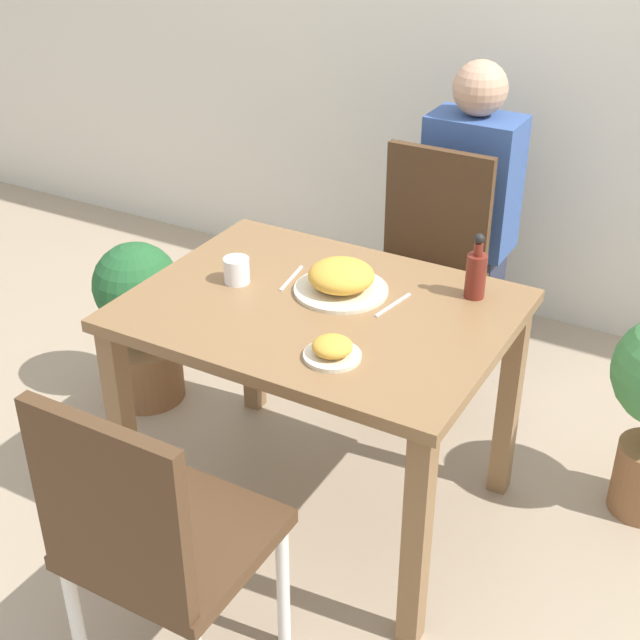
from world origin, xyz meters
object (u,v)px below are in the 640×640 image
(drink_cup, at_px, (237,270))
(sauce_bottle, at_px, (476,273))
(chair_near, at_px, (152,538))
(potted_plant_left, at_px, (140,317))
(chair_far, at_px, (422,263))
(food_plate, at_px, (341,279))
(side_plate, at_px, (332,350))
(person_figure, at_px, (469,215))

(drink_cup, height_order, sauce_bottle, sauce_bottle)
(chair_near, bearing_deg, potted_plant_left, -48.68)
(chair_far, height_order, drink_cup, chair_far)
(food_plate, bearing_deg, chair_near, -89.89)
(chair_near, relative_size, side_plate, 6.07)
(side_plate, bearing_deg, potted_plant_left, 157.27)
(chair_near, distance_m, side_plate, 0.63)
(chair_far, xyz_separation_m, side_plate, (0.18, -1.01, 0.23))
(sauce_bottle, height_order, potted_plant_left, sauce_bottle)
(chair_near, bearing_deg, sauce_bottle, -107.94)
(food_plate, distance_m, sauce_bottle, 0.38)
(food_plate, relative_size, person_figure, 0.23)
(side_plate, distance_m, potted_plant_left, 1.19)
(food_plate, distance_m, potted_plant_left, 0.98)
(drink_cup, xyz_separation_m, sauce_bottle, (0.64, 0.26, 0.04))
(person_figure, bearing_deg, chair_near, -90.09)
(chair_near, distance_m, drink_cup, 0.89)
(chair_near, distance_m, potted_plant_left, 1.34)
(sauce_bottle, bearing_deg, side_plate, -111.77)
(chair_far, bearing_deg, food_plate, -87.08)
(drink_cup, height_order, potted_plant_left, drink_cup)
(potted_plant_left, bearing_deg, side_plate, -22.73)
(drink_cup, relative_size, potted_plant_left, 0.12)
(chair_near, relative_size, chair_far, 1.00)
(chair_far, distance_m, food_plate, 0.73)
(side_plate, bearing_deg, chair_far, 100.34)
(chair_near, xyz_separation_m, potted_plant_left, (-0.88, 1.00, -0.17))
(drink_cup, relative_size, sauce_bottle, 0.39)
(potted_plant_left, bearing_deg, person_figure, 46.30)
(chair_near, distance_m, food_plate, 0.93)
(chair_near, relative_size, sauce_bottle, 4.62)
(chair_near, bearing_deg, chair_far, -88.67)
(side_plate, distance_m, sauce_bottle, 0.53)
(person_figure, bearing_deg, chair_far, -96.63)
(chair_far, height_order, potted_plant_left, chair_far)
(drink_cup, bearing_deg, chair_near, -69.60)
(chair_far, distance_m, person_figure, 0.35)
(chair_far, bearing_deg, drink_cup, -108.47)
(side_plate, height_order, drink_cup, drink_cup)
(food_plate, relative_size, potted_plant_left, 0.44)
(chair_far, height_order, person_figure, person_figure)
(chair_near, bearing_deg, drink_cup, -69.60)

